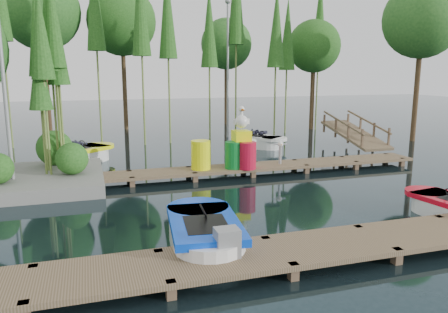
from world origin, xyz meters
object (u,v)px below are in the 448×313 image
object	(u,v)px
boat_yellow_far	(81,155)
utility_cabinet	(227,243)
yellow_barrel	(201,155)
drum_cluster	(243,150)
boat_blue	(204,235)

from	to	relation	value
boat_yellow_far	utility_cabinet	xyz separation A→B (m)	(2.60, -10.83, 0.26)
yellow_barrel	drum_cluster	world-z (taller)	drum_cluster
drum_cluster	yellow_barrel	bearing A→B (deg)	173.81
yellow_barrel	utility_cabinet	bearing A→B (deg)	-100.64
boat_blue	boat_yellow_far	distance (m)	10.01
utility_cabinet	drum_cluster	world-z (taller)	drum_cluster
yellow_barrel	drum_cluster	distance (m)	1.46
yellow_barrel	drum_cluster	bearing A→B (deg)	-6.19
boat_yellow_far	yellow_barrel	xyz separation A→B (m)	(3.91, -3.83, 0.49)
boat_yellow_far	utility_cabinet	world-z (taller)	boat_yellow_far
boat_blue	boat_yellow_far	size ratio (longest dim) A/B	1.04
utility_cabinet	boat_blue	bearing A→B (deg)	96.31
boat_blue	yellow_barrel	distance (m)	6.06
boat_blue	utility_cabinet	distance (m)	1.17
utility_cabinet	yellow_barrel	distance (m)	7.13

